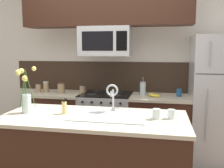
{
  "coord_description": "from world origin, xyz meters",
  "views": [
    {
      "loc": [
        0.8,
        -2.74,
        1.58
      ],
      "look_at": [
        0.21,
        0.27,
        1.16
      ],
      "focal_mm": 40.0,
      "sensor_mm": 36.0,
      "label": 1
    }
  ],
  "objects_px": {
    "banana_bunch": "(155,95)",
    "drinking_glass": "(157,114)",
    "storage_jar_tall": "(38,88)",
    "storage_jar_medium": "(46,87)",
    "dish_soap_bottle": "(64,107)",
    "storage_jar_squat": "(83,89)",
    "flower_vase": "(26,97)",
    "french_press": "(143,88)",
    "sink_faucet": "(112,94)",
    "spare_glass": "(171,114)",
    "storage_jar_short": "(61,88)",
    "microwave": "(106,41)",
    "stove_range": "(106,123)",
    "refrigerator": "(221,100)",
    "coffee_tin": "(179,93)"
  },
  "relations": [
    {
      "from": "microwave",
      "to": "banana_bunch",
      "type": "relative_size",
      "value": 3.92
    },
    {
      "from": "banana_bunch",
      "to": "dish_soap_bottle",
      "type": "height_order",
      "value": "dish_soap_bottle"
    },
    {
      "from": "stove_range",
      "to": "sink_faucet",
      "type": "distance_m",
      "value": 1.25
    },
    {
      "from": "coffee_tin",
      "to": "storage_jar_medium",
      "type": "bearing_deg",
      "value": -178.87
    },
    {
      "from": "storage_jar_medium",
      "to": "banana_bunch",
      "type": "height_order",
      "value": "storage_jar_medium"
    },
    {
      "from": "dish_soap_bottle",
      "to": "spare_glass",
      "type": "height_order",
      "value": "dish_soap_bottle"
    },
    {
      "from": "french_press",
      "to": "drinking_glass",
      "type": "height_order",
      "value": "french_press"
    },
    {
      "from": "stove_range",
      "to": "spare_glass",
      "type": "relative_size",
      "value": 9.88
    },
    {
      "from": "drinking_glass",
      "to": "french_press",
      "type": "bearing_deg",
      "value": 99.88
    },
    {
      "from": "microwave",
      "to": "storage_jar_medium",
      "type": "height_order",
      "value": "microwave"
    },
    {
      "from": "refrigerator",
      "to": "flower_vase",
      "type": "xyz_separation_m",
      "value": [
        -2.25,
        -1.28,
        0.2
      ]
    },
    {
      "from": "dish_soap_bottle",
      "to": "refrigerator",
      "type": "bearing_deg",
      "value": 33.97
    },
    {
      "from": "french_press",
      "to": "dish_soap_bottle",
      "type": "bearing_deg",
      "value": -119.93
    },
    {
      "from": "storage_jar_squat",
      "to": "banana_bunch",
      "type": "xyz_separation_m",
      "value": [
        1.11,
        -0.09,
        -0.04
      ]
    },
    {
      "from": "stove_range",
      "to": "storage_jar_short",
      "type": "xyz_separation_m",
      "value": [
        -0.71,
        -0.04,
        0.53
      ]
    },
    {
      "from": "microwave",
      "to": "storage_jar_medium",
      "type": "bearing_deg",
      "value": 178.23
    },
    {
      "from": "stove_range",
      "to": "refrigerator",
      "type": "height_order",
      "value": "refrigerator"
    },
    {
      "from": "storage_jar_squat",
      "to": "dish_soap_bottle",
      "type": "xyz_separation_m",
      "value": [
        0.2,
        -1.24,
        0.0
      ]
    },
    {
      "from": "coffee_tin",
      "to": "drinking_glass",
      "type": "bearing_deg",
      "value": -103.18
    },
    {
      "from": "storage_jar_squat",
      "to": "flower_vase",
      "type": "height_order",
      "value": "flower_vase"
    },
    {
      "from": "storage_jar_short",
      "to": "storage_jar_squat",
      "type": "xyz_separation_m",
      "value": [
        0.33,
        0.06,
        -0.02
      ]
    },
    {
      "from": "microwave",
      "to": "french_press",
      "type": "xyz_separation_m",
      "value": [
        0.55,
        0.08,
        -0.69
      ]
    },
    {
      "from": "banana_bunch",
      "to": "drinking_glass",
      "type": "height_order",
      "value": "drinking_glass"
    },
    {
      "from": "microwave",
      "to": "sink_faucet",
      "type": "distance_m",
      "value": 1.21
    },
    {
      "from": "storage_jar_squat",
      "to": "spare_glass",
      "type": "xyz_separation_m",
      "value": [
        1.3,
        -1.22,
        -0.02
      ]
    },
    {
      "from": "spare_glass",
      "to": "dish_soap_bottle",
      "type": "bearing_deg",
      "value": -178.98
    },
    {
      "from": "flower_vase",
      "to": "microwave",
      "type": "bearing_deg",
      "value": 64.2
    },
    {
      "from": "flower_vase",
      "to": "dish_soap_bottle",
      "type": "bearing_deg",
      "value": 6.02
    },
    {
      "from": "flower_vase",
      "to": "french_press",
      "type": "bearing_deg",
      "value": 48.96
    },
    {
      "from": "drinking_glass",
      "to": "flower_vase",
      "type": "relative_size",
      "value": 0.2
    },
    {
      "from": "refrigerator",
      "to": "storage_jar_tall",
      "type": "distance_m",
      "value": 2.75
    },
    {
      "from": "storage_jar_tall",
      "to": "drinking_glass",
      "type": "bearing_deg",
      "value": -32.92
    },
    {
      "from": "coffee_tin",
      "to": "drinking_glass",
      "type": "relative_size",
      "value": 1.08
    },
    {
      "from": "banana_bunch",
      "to": "sink_faucet",
      "type": "distance_m",
      "value": 1.08
    },
    {
      "from": "stove_range",
      "to": "storage_jar_tall",
      "type": "xyz_separation_m",
      "value": [
        -1.1,
        -0.02,
        0.52
      ]
    },
    {
      "from": "storage_jar_tall",
      "to": "drinking_glass",
      "type": "relative_size",
      "value": 1.46
    },
    {
      "from": "coffee_tin",
      "to": "spare_glass",
      "type": "xyz_separation_m",
      "value": [
        -0.16,
        -1.24,
        -0.01
      ]
    },
    {
      "from": "banana_bunch",
      "to": "coffee_tin",
      "type": "distance_m",
      "value": 0.37
    },
    {
      "from": "refrigerator",
      "to": "microwave",
      "type": "bearing_deg",
      "value": -178.58
    },
    {
      "from": "storage_jar_tall",
      "to": "storage_jar_squat",
      "type": "distance_m",
      "value": 0.72
    },
    {
      "from": "storage_jar_short",
      "to": "coffee_tin",
      "type": "distance_m",
      "value": 1.78
    },
    {
      "from": "dish_soap_bottle",
      "to": "storage_jar_squat",
      "type": "bearing_deg",
      "value": 98.96
    },
    {
      "from": "microwave",
      "to": "storage_jar_squat",
      "type": "bearing_deg",
      "value": 173.06
    },
    {
      "from": "storage_jar_squat",
      "to": "storage_jar_short",
      "type": "bearing_deg",
      "value": -169.39
    },
    {
      "from": "banana_bunch",
      "to": "storage_jar_short",
      "type": "bearing_deg",
      "value": 179.05
    },
    {
      "from": "sink_faucet",
      "to": "spare_glass",
      "type": "height_order",
      "value": "sink_faucet"
    },
    {
      "from": "banana_bunch",
      "to": "flower_vase",
      "type": "distance_m",
      "value": 1.79
    },
    {
      "from": "storage_jar_tall",
      "to": "storage_jar_medium",
      "type": "xyz_separation_m",
      "value": [
        0.12,
        0.03,
        0.01
      ]
    },
    {
      "from": "microwave",
      "to": "banana_bunch",
      "type": "distance_m",
      "value": 1.06
    },
    {
      "from": "microwave",
      "to": "banana_bunch",
      "type": "xyz_separation_m",
      "value": [
        0.73,
        -0.04,
        -0.77
      ]
    }
  ]
}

